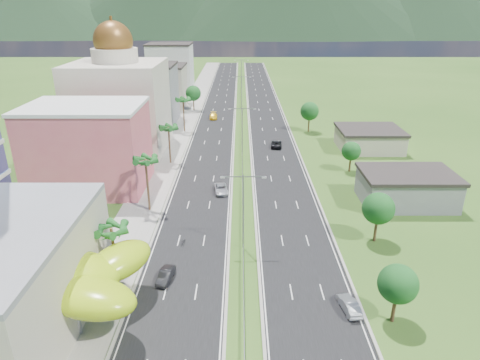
{
  "coord_description": "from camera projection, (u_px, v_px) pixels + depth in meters",
  "views": [
    {
      "loc": [
        -0.39,
        -42.0,
        31.58
      ],
      "look_at": [
        -0.45,
        18.15,
        7.0
      ],
      "focal_mm": 32.0,
      "sensor_mm": 36.0,
      "label": 1
    }
  ],
  "objects": [
    {
      "name": "ground",
      "position": [
        244.0,
        292.0,
        50.83
      ],
      "size": [
        500.0,
        500.0,
        0.0
      ],
      "primitive_type": "plane",
      "color": "#2D5119",
      "rests_on": "ground"
    },
    {
      "name": "road_left",
      "position": [
        218.0,
        114.0,
        134.14
      ],
      "size": [
        11.0,
        260.0,
        0.04
      ],
      "primitive_type": "cube",
      "color": "black",
      "rests_on": "ground"
    },
    {
      "name": "road_right",
      "position": [
        266.0,
        114.0,
        134.12
      ],
      "size": [
        11.0,
        260.0,
        0.04
      ],
      "primitive_type": "cube",
      "color": "black",
      "rests_on": "ground"
    },
    {
      "name": "sidewalk_left",
      "position": [
        188.0,
        114.0,
        134.13
      ],
      "size": [
        7.0,
        260.0,
        0.12
      ],
      "primitive_type": "cube",
      "color": "gray",
      "rests_on": "ground"
    },
    {
      "name": "median_guardrail",
      "position": [
        242.0,
        127.0,
        117.23
      ],
      "size": [
        0.1,
        216.06,
        0.76
      ],
      "color": "gray",
      "rests_on": "ground"
    },
    {
      "name": "streetlight_median_b",
      "position": [
        243.0,
        205.0,
        57.53
      ],
      "size": [
        6.04,
        0.25,
        11.0
      ],
      "color": "gray",
      "rests_on": "ground"
    },
    {
      "name": "streetlight_median_c",
      "position": [
        242.0,
        127.0,
        94.56
      ],
      "size": [
        6.04,
        0.25,
        11.0
      ],
      "color": "gray",
      "rests_on": "ground"
    },
    {
      "name": "streetlight_median_d",
      "position": [
        242.0,
        90.0,
        136.21
      ],
      "size": [
        6.04,
        0.25,
        11.0
      ],
      "color": "gray",
      "rests_on": "ground"
    },
    {
      "name": "streetlight_median_e",
      "position": [
        241.0,
        70.0,
        177.87
      ],
      "size": [
        6.04,
        0.25,
        11.0
      ],
      "color": "gray",
      "rests_on": "ground"
    },
    {
      "name": "lime_canopy",
      "position": [
        56.0,
        276.0,
        45.25
      ],
      "size": [
        18.0,
        15.0,
        7.4
      ],
      "color": "#98BC12",
      "rests_on": "ground"
    },
    {
      "name": "pink_shophouse",
      "position": [
        89.0,
        149.0,
        77.64
      ],
      "size": [
        20.0,
        15.0,
        15.0
      ],
      "primitive_type": "cube",
      "color": "#CF5565",
      "rests_on": "ground"
    },
    {
      "name": "domed_building",
      "position": [
        120.0,
        101.0,
        97.47
      ],
      "size": [
        20.0,
        20.0,
        28.7
      ],
      "color": "beige",
      "rests_on": "ground"
    },
    {
      "name": "midrise_grey",
      "position": [
        147.0,
        95.0,
        121.88
      ],
      "size": [
        16.0,
        15.0,
        16.0
      ],
      "primitive_type": "cube",
      "color": "gray",
      "rests_on": "ground"
    },
    {
      "name": "midrise_beige",
      "position": [
        161.0,
        87.0,
        142.81
      ],
      "size": [
        16.0,
        15.0,
        13.0
      ],
      "primitive_type": "cube",
      "color": "#B9B198",
      "rests_on": "ground"
    },
    {
      "name": "midrise_white",
      "position": [
        171.0,
        69.0,
        163.16
      ],
      "size": [
        16.0,
        15.0,
        18.0
      ],
      "primitive_type": "cube",
      "color": "silver",
      "rests_on": "ground"
    },
    {
      "name": "shed_near",
      "position": [
        406.0,
        189.0,
        73.0
      ],
      "size": [
        15.0,
        10.0,
        5.0
      ],
      "primitive_type": "cube",
      "color": "gray",
      "rests_on": "ground"
    },
    {
      "name": "shed_far",
      "position": [
        369.0,
        140.0,
        100.88
      ],
      "size": [
        14.0,
        12.0,
        4.4
      ],
      "primitive_type": "cube",
      "color": "#B9B198",
      "rests_on": "ground"
    },
    {
      "name": "palm_tree_b",
      "position": [
        112.0,
        232.0,
        50.02
      ],
      "size": [
        3.6,
        3.6,
        8.1
      ],
      "color": "#47301C",
      "rests_on": "ground"
    },
    {
      "name": "palm_tree_c",
      "position": [
        146.0,
        162.0,
        67.99
      ],
      "size": [
        3.6,
        3.6,
        9.6
      ],
      "color": "#47301C",
      "rests_on": "ground"
    },
    {
      "name": "palm_tree_d",
      "position": [
        169.0,
        129.0,
        89.64
      ],
      "size": [
        3.6,
        3.6,
        8.6
      ],
      "color": "#47301C",
      "rests_on": "ground"
    },
    {
      "name": "palm_tree_e",
      "position": [
        183.0,
        101.0,
        112.5
      ],
      "size": [
        3.6,
        3.6,
        9.4
      ],
      "color": "#47301C",
      "rests_on": "ground"
    },
    {
      "name": "leafy_tree_lfar",
      "position": [
        193.0,
        93.0,
        136.67
      ],
      "size": [
        4.9,
        4.9,
        8.05
      ],
      "color": "#47301C",
      "rests_on": "ground"
    },
    {
      "name": "leafy_tree_ra",
      "position": [
        398.0,
        284.0,
        44.38
      ],
      "size": [
        4.2,
        4.2,
        6.9
      ],
      "color": "#47301C",
      "rests_on": "ground"
    },
    {
      "name": "leafy_tree_rb",
      "position": [
        378.0,
        209.0,
        59.96
      ],
      "size": [
        4.55,
        4.55,
        7.47
      ],
      "color": "#47301C",
      "rests_on": "ground"
    },
    {
      "name": "leafy_tree_rc",
      "position": [
        351.0,
        151.0,
        86.18
      ],
      "size": [
        3.85,
        3.85,
        6.33
      ],
      "color": "#47301C",
      "rests_on": "ground"
    },
    {
      "name": "leafy_tree_rd",
      "position": [
        310.0,
        111.0,
        113.5
      ],
      "size": [
        4.9,
        4.9,
        8.05
      ],
      "color": "#47301C",
      "rests_on": "ground"
    },
    {
      "name": "mountain_ridge",
      "position": [
        296.0,
        37.0,
        467.32
      ],
      "size": [
        860.0,
        140.0,
        90.0
      ],
      "primitive_type": null,
      "color": "black",
      "rests_on": "ground"
    },
    {
      "name": "car_dark_left",
      "position": [
        166.0,
        276.0,
        52.71
      ],
      "size": [
        2.05,
        4.28,
        1.35
      ],
      "primitive_type": "imported",
      "rotation": [
        0.0,
        0.0,
        -0.16
      ],
      "color": "black",
      "rests_on": "road_left"
    },
    {
      "name": "car_silver_mid_left",
      "position": [
        221.0,
        189.0,
        77.53
      ],
      "size": [
        3.01,
        5.29,
        1.39
      ],
      "primitive_type": "imported",
      "rotation": [
        0.0,
        0.0,
        0.14
      ],
      "color": "#9D9FA5",
      "rests_on": "road_left"
    },
    {
      "name": "car_yellow_far_left",
      "position": [
        213.0,
        116.0,
        128.41
      ],
      "size": [
        2.43,
        5.54,
        1.58
      ],
      "primitive_type": "imported",
      "rotation": [
        0.0,
        0.0,
        0.04
      ],
      "color": "gold",
      "rests_on": "road_left"
    },
    {
      "name": "car_silver_right",
      "position": [
        349.0,
        305.0,
        47.47
      ],
      "size": [
        2.17,
        4.43,
        1.4
      ],
      "primitive_type": "imported",
      "rotation": [
        0.0,
        0.0,
        3.31
      ],
      "color": "#9FA2A6",
      "rests_on": "road_right"
    },
    {
      "name": "car_dark_far_right",
      "position": [
        276.0,
        144.0,
        102.7
      ],
      "size": [
        2.99,
        5.58,
        1.49
      ],
      "primitive_type": "imported",
      "rotation": [
        0.0,
        0.0,
        3.04
      ],
      "color": "black",
      "rests_on": "road_right"
    },
    {
      "name": "motorcycle",
      "position": [
        183.0,
        241.0,
        60.72
      ],
      "size": [
        0.8,
        1.77,
        1.09
      ],
      "primitive_type": "imported",
      "rotation": [
        0.0,
        0.0,
        -0.17
      ],
      "color": "black",
      "rests_on": "road_left"
    }
  ]
}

